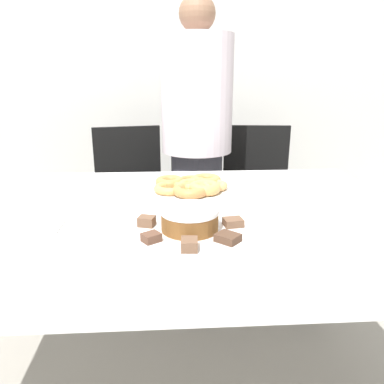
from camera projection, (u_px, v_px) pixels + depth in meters
wall_back at (168, 54)px, 2.61m from camera, size 8.00×0.05×2.60m
table at (171, 234)px, 1.23m from camera, size 1.59×1.09×0.73m
person_standing at (197, 143)px, 2.04m from camera, size 0.38×0.38×1.54m
office_chair_left at (133, 209)px, 2.20m from camera, size 0.52×0.52×0.87m
office_chair_right at (257, 206)px, 2.24m from camera, size 0.48×0.48×0.87m
plate_cake at (190, 231)px, 1.05m from camera, size 0.35×0.35×0.01m
plate_donuts at (193, 191)px, 1.42m from camera, size 0.35×0.35×0.01m
frosted_cake at (190, 219)px, 1.04m from camera, size 0.16×0.16×0.06m
lamington_0 at (152, 237)px, 0.97m from camera, size 0.06×0.06×0.02m
lamington_1 at (190, 244)px, 0.92m from camera, size 0.04×0.05×0.03m
lamington_2 at (229, 238)px, 0.97m from camera, size 0.08×0.07×0.02m
lamington_3 at (234, 222)px, 1.07m from camera, size 0.06×0.05×0.02m
lamington_4 at (209, 211)px, 1.15m from camera, size 0.07×0.08×0.02m
lamington_5 at (173, 211)px, 1.15m from camera, size 0.06×0.06×0.02m
lamington_6 at (147, 221)px, 1.07m from camera, size 0.05×0.05×0.03m
donut_0 at (193, 185)px, 1.41m from camera, size 0.11×0.11×0.03m
donut_1 at (206, 180)px, 1.47m from camera, size 0.12×0.12×0.04m
donut_2 at (192, 181)px, 1.47m from camera, size 0.11×0.11×0.03m
donut_3 at (169, 182)px, 1.46m from camera, size 0.11×0.11×0.04m
donut_4 at (171, 188)px, 1.38m from camera, size 0.12×0.12×0.03m
donut_5 at (191, 190)px, 1.34m from camera, size 0.13×0.13×0.04m
donut_6 at (205, 188)px, 1.37m from camera, size 0.12×0.12×0.04m
donut_7 at (215, 185)px, 1.41m from camera, size 0.10×0.10×0.03m
napkin at (39, 227)px, 1.08m from camera, size 0.13×0.11×0.01m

